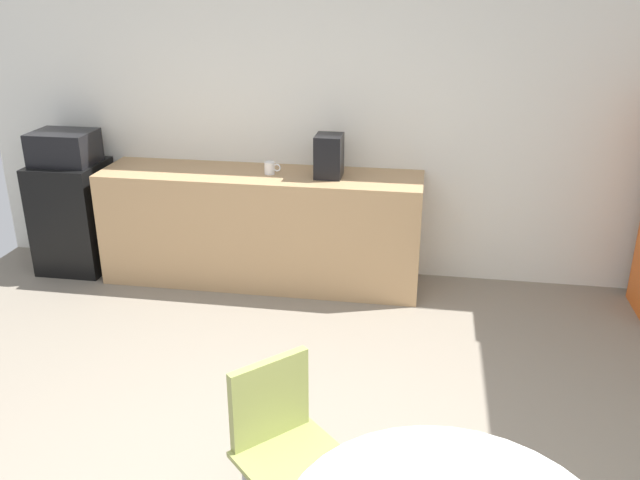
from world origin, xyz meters
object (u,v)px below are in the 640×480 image
at_px(chair_olive, 282,433).
at_px(coffee_maker, 329,156).
at_px(microwave, 64,148).
at_px(mug_white, 270,168).
at_px(mini_fridge, 74,216).

bearing_deg(chair_olive, coffee_maker, 94.29).
bearing_deg(microwave, chair_olive, -47.53).
bearing_deg(coffee_maker, mug_white, -179.35).
distance_m(microwave, coffee_maker, 2.15).
distance_m(chair_olive, coffee_maker, 2.62).
bearing_deg(mini_fridge, chair_olive, -47.53).
height_order(mug_white, coffee_maker, coffee_maker).
xyz_separation_m(chair_olive, coffee_maker, (-0.19, 2.56, 0.54)).
relative_size(mini_fridge, chair_olive, 1.09).
bearing_deg(chair_olive, microwave, 132.47).
height_order(microwave, coffee_maker, coffee_maker).
height_order(mini_fridge, mug_white, mug_white).
height_order(mini_fridge, coffee_maker, coffee_maker).
bearing_deg(coffee_maker, chair_olive, -85.71).
bearing_deg(microwave, mug_white, -0.17).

